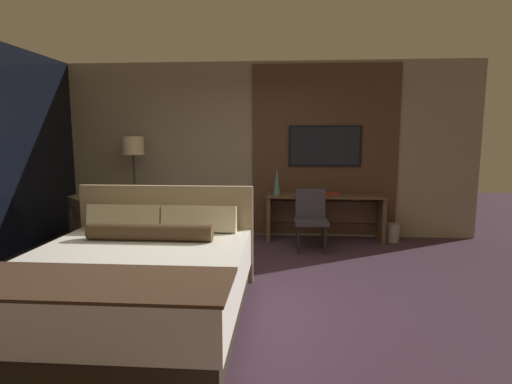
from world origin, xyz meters
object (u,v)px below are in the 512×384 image
desk (324,209)px  armchair_by_window (102,229)px  bed (136,281)px  floor_lamp (133,154)px  desk_chair (311,214)px  tv (325,146)px  vase_tall (277,181)px  waste_bin (392,233)px  book (332,194)px

desk → armchair_by_window: (-3.30, -0.69, -0.23)m
bed → floor_lamp: bearing=110.7°
desk_chair → armchair_by_window: 3.07m
tv → vase_tall: tv is taller
tv → desk_chair: 1.25m
desk → vase_tall: vase_tall is taller
tv → floor_lamp: size_ratio=0.70×
tv → armchair_by_window: tv is taller
vase_tall → waste_bin: size_ratio=1.52×
desk_chair → vase_tall: (-0.50, 0.47, 0.42)m
tv → vase_tall: 0.97m
book → waste_bin: book is taller
desk → desk_chair: size_ratio=2.07×
desk_chair → vase_tall: size_ratio=2.05×
waste_bin → bed: bearing=-136.5°
tv → waste_bin: (1.05, -0.23, -1.33)m
vase_tall → book: size_ratio=1.92×
vase_tall → waste_bin: vase_tall is taller
desk → armchair_by_window: size_ratio=1.70×
floor_lamp → desk_chair: bearing=-8.9°
bed → desk: size_ratio=1.17×
tv → armchair_by_window: 3.62m
desk_chair → floor_lamp: floor_lamp is taller
bed → tv: tv is taller
desk_chair → waste_bin: bearing=20.7°
tv → desk_chair: (-0.25, -0.76, -0.96)m
armchair_by_window → vase_tall: (2.55, 0.58, 0.67)m
tv → armchair_by_window: bearing=-165.2°
book → waste_bin: size_ratio=0.79×
bed → vase_tall: bearing=66.7°
armchair_by_window → waste_bin: size_ratio=3.79×
tv → desk: bearing=-90.0°
desk → tv: 1.00m
waste_bin → armchair_by_window: bearing=-171.6°
floor_lamp → vase_tall: bearing=1.0°
floor_lamp → armchair_by_window: bearing=-119.5°
floor_lamp → desk: bearing=2.7°
desk → waste_bin: (1.05, -0.04, -0.35)m
armchair_by_window → vase_tall: bearing=-123.4°
armchair_by_window → book: (3.42, 0.68, 0.47)m
desk_chair → book: (0.37, 0.56, 0.22)m
desk → floor_lamp: size_ratio=1.11×
desk → floor_lamp: (-3.00, -0.14, 0.86)m
desk_chair → floor_lamp: 2.90m
desk → armchair_by_window: armchair_by_window is taller
floor_lamp → vase_tall: (2.24, 0.04, -0.42)m
tv → vase_tall: (-0.75, -0.29, -0.54)m
floor_lamp → bed: bearing=-69.3°
desk → floor_lamp: floor_lamp is taller
desk → book: 0.27m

